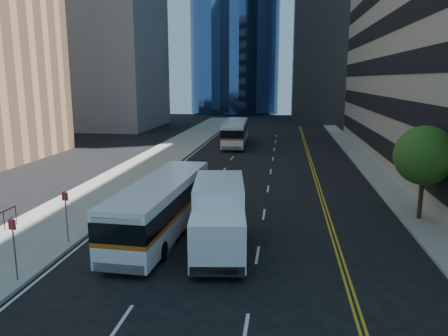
{
  "coord_description": "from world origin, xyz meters",
  "views": [
    {
      "loc": [
        1.51,
        -16.22,
        7.64
      ],
      "look_at": [
        -1.74,
        7.34,
        2.8
      ],
      "focal_mm": 35.0,
      "sensor_mm": 36.0,
      "label": 1
    }
  ],
  "objects_px": {
    "street_tree": "(425,156)",
    "bus_rear": "(235,132)",
    "bus_front": "(162,205)",
    "box_truck": "(219,216)"
  },
  "relations": [
    {
      "from": "street_tree",
      "to": "bus_front",
      "type": "height_order",
      "value": "street_tree"
    },
    {
      "from": "bus_front",
      "to": "box_truck",
      "type": "relative_size",
      "value": 1.61
    },
    {
      "from": "bus_rear",
      "to": "box_truck",
      "type": "bearing_deg",
      "value": -87.34
    },
    {
      "from": "bus_front",
      "to": "box_truck",
      "type": "height_order",
      "value": "box_truck"
    },
    {
      "from": "street_tree",
      "to": "bus_rear",
      "type": "distance_m",
      "value": 29.57
    },
    {
      "from": "bus_rear",
      "to": "bus_front",
      "type": "bearing_deg",
      "value": -92.94
    },
    {
      "from": "street_tree",
      "to": "bus_rear",
      "type": "height_order",
      "value": "street_tree"
    },
    {
      "from": "street_tree",
      "to": "box_truck",
      "type": "xyz_separation_m",
      "value": [
        -10.27,
        -5.75,
        -2.01
      ]
    },
    {
      "from": "street_tree",
      "to": "box_truck",
      "type": "distance_m",
      "value": 11.94
    },
    {
      "from": "bus_front",
      "to": "bus_rear",
      "type": "bearing_deg",
      "value": 92.12
    }
  ]
}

